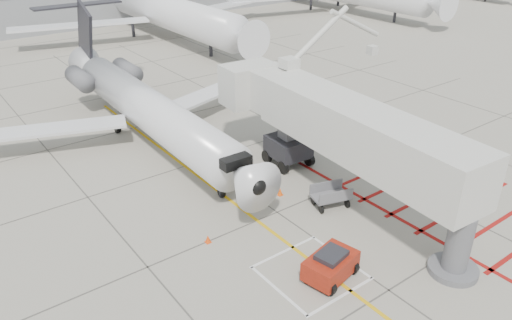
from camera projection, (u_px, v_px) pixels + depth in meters
ground_plane at (327, 247)px, 25.31m from camera, size 260.00×260.00×0.00m
regional_jet at (162, 98)px, 33.07m from camera, size 25.39×31.64×8.13m
jet_bridge at (359, 143)px, 26.90m from camera, size 10.92×20.73×8.04m
pushback_tug at (331, 265)px, 22.91m from camera, size 2.84×2.10×1.49m
baggage_cart at (331, 196)px, 28.48m from camera, size 2.39×1.86×1.33m
ground_power_unit at (447, 165)px, 31.32m from camera, size 2.66×2.18×1.83m
cone_nose at (208, 239)px, 25.57m from camera, size 0.31×0.31×0.43m
cone_side at (280, 192)px, 29.74m from camera, size 0.34×0.34×0.47m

